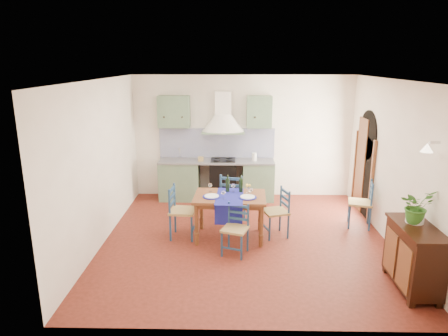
{
  "coord_description": "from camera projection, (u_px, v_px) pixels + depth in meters",
  "views": [
    {
      "loc": [
        -0.25,
        -6.58,
        3.09
      ],
      "look_at": [
        -0.39,
        0.3,
        1.24
      ],
      "focal_mm": 32.0,
      "sensor_mm": 36.0,
      "label": 1
    }
  ],
  "objects": [
    {
      "name": "sideboard",
      "position": [
        414.0,
        255.0,
        5.48
      ],
      "size": [
        0.5,
        1.05,
        0.94
      ],
      "color": "black",
      "rests_on": "ground"
    },
    {
      "name": "chair_right",
      "position": [
        277.0,
        212.0,
        7.19
      ],
      "size": [
        0.52,
        0.52,
        0.89
      ],
      "color": "navy",
      "rests_on": "ground"
    },
    {
      "name": "dining_table",
      "position": [
        230.0,
        201.0,
        7.05
      ],
      "size": [
        1.29,
        0.98,
        1.11
      ],
      "color": "brown",
      "rests_on": "ground"
    },
    {
      "name": "potted_plant",
      "position": [
        416.0,
        206.0,
        5.45
      ],
      "size": [
        0.55,
        0.52,
        0.48
      ],
      "primitive_type": "imported",
      "rotation": [
        0.0,
        0.0,
        0.42
      ],
      "color": "#316C21",
      "rests_on": "sideboard"
    },
    {
      "name": "chair_left",
      "position": [
        181.0,
        211.0,
        7.13
      ],
      "size": [
        0.48,
        0.48,
        0.96
      ],
      "color": "navy",
      "rests_on": "ground"
    },
    {
      "name": "floor",
      "position": [
        245.0,
        239.0,
        7.15
      ],
      "size": [
        5.0,
        5.0,
        0.0
      ],
      "primitive_type": "plane",
      "color": "#46180F",
      "rests_on": "ground"
    },
    {
      "name": "chair_spare",
      "position": [
        362.0,
        203.0,
        7.59
      ],
      "size": [
        0.52,
        0.52,
        0.92
      ],
      "color": "navy",
      "rests_on": "ground"
    },
    {
      "name": "chair_far",
      "position": [
        233.0,
        197.0,
        7.8
      ],
      "size": [
        0.55,
        0.55,
        1.01
      ],
      "color": "navy",
      "rests_on": "ground"
    },
    {
      "name": "right_wall",
      "position": [
        388.0,
        164.0,
        7.02
      ],
      "size": [
        0.26,
        5.0,
        2.8
      ],
      "color": "white",
      "rests_on": "ground"
    },
    {
      "name": "chair_near",
      "position": [
        236.0,
        229.0,
        6.53
      ],
      "size": [
        0.5,
        0.5,
        0.84
      ],
      "color": "navy",
      "rests_on": "ground"
    },
    {
      "name": "left_wall",
      "position": [
        101.0,
        163.0,
        6.84
      ],
      "size": [
        0.04,
        5.0,
        2.8
      ],
      "primitive_type": "cube",
      "color": "white",
      "rests_on": "ground"
    },
    {
      "name": "back_wall",
      "position": [
        222.0,
        154.0,
        9.1
      ],
      "size": [
        5.0,
        0.96,
        2.8
      ],
      "color": "white",
      "rests_on": "ground"
    },
    {
      "name": "ceiling",
      "position": [
        248.0,
        79.0,
        6.42
      ],
      "size": [
        5.0,
        5.0,
        0.01
      ],
      "primitive_type": "cube",
      "color": "white",
      "rests_on": "back_wall"
    }
  ]
}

